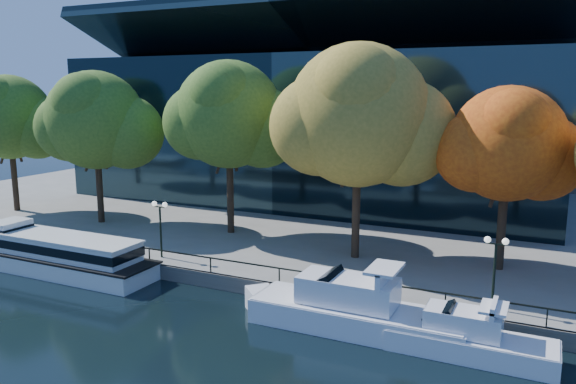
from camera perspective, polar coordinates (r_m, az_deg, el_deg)
The scene contains 14 objects.
ground at distance 35.22m, azimuth -10.75°, elevation -11.04°, with size 160.00×160.00×0.00m, color black.
promenade at distance 66.81m, azimuth 7.86°, elevation -0.23°, with size 90.00×67.08×1.00m.
railing at distance 37.09m, azimuth -7.89°, elevation -6.66°, with size 88.20×0.08×0.99m.
convention_building at distance 62.85m, azimuth 3.27°, elevation 6.54°, with size 50.00×24.57×21.43m.
tour_boat at distance 43.36m, azimuth -22.81°, elevation -5.65°, with size 17.04×3.80×3.23m.
cruiser_near at distance 31.01m, azimuth 6.17°, elevation -11.64°, with size 12.90×3.32×3.74m.
cruiser_far at distance 29.42m, azimuth 17.33°, elevation -13.85°, with size 8.90×2.47×2.91m.
tree_0 at distance 60.14m, azimuth -26.41°, elevation 6.66°, with size 10.06×8.25×13.14m.
tree_1 at distance 51.78m, azimuth -18.87°, elevation 6.72°, with size 10.69×8.77×13.37m.
tree_2 at distance 45.55m, azimuth -5.88°, elevation 7.60°, with size 10.83×8.88×14.08m.
tree_3 at distance 38.62m, azimuth 7.39°, elevation 7.42°, with size 12.27×10.06×14.92m.
tree_4 at distance 38.50m, azimuth 21.60°, elevation 4.32°, with size 9.25×7.59×12.03m.
lamp_1 at distance 40.36m, azimuth -12.87°, elevation -2.42°, with size 1.26×0.36×4.03m.
lamp_2 at distance 32.12m, azimuth 20.32°, elevation -6.14°, with size 1.26×0.36×4.03m.
Camera 1 is at (19.61, -26.30, 12.81)m, focal length 35.00 mm.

